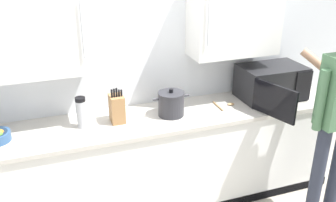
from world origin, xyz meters
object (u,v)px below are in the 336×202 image
object	(u,v)px
knife_block	(117,108)
stock_pot	(171,104)
wooden_spoon	(225,105)
thermos_flask	(81,112)
microwave_oven	(269,83)

from	to	relation	value
knife_block	stock_pot	world-z (taller)	knife_block
knife_block	wooden_spoon	bearing A→B (deg)	-0.93
thermos_flask	wooden_spoon	world-z (taller)	thermos_flask
microwave_oven	knife_block	distance (m)	1.44
wooden_spoon	stock_pot	xyz separation A→B (m)	(-0.52, -0.01, 0.09)
knife_block	stock_pot	size ratio (longest dim) A/B	0.94
wooden_spoon	stock_pot	world-z (taller)	stock_pot
wooden_spoon	microwave_oven	bearing A→B (deg)	3.27
microwave_oven	thermos_flask	size ratio (longest dim) A/B	3.09
wooden_spoon	stock_pot	bearing A→B (deg)	-178.38
stock_pot	microwave_oven	bearing A→B (deg)	2.39
microwave_oven	stock_pot	distance (m)	0.98
wooden_spoon	stock_pot	distance (m)	0.53
thermos_flask	stock_pot	world-z (taller)	thermos_flask
microwave_oven	thermos_flask	bearing A→B (deg)	-179.44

